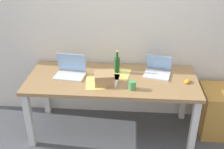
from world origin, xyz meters
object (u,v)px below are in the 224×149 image
at_px(cardboard_box, 104,78).
at_px(filing_cabinet, 217,111).
at_px(laptop_right, 157,71).
at_px(coffee_mug, 132,85).
at_px(desk, 112,85).
at_px(beer_bottle, 117,64).
at_px(computer_mouse, 187,81).
at_px(laptop_left, 70,71).

distance_m(cardboard_box, filing_cabinet, 1.46).
distance_m(laptop_right, coffee_mug, 0.46).
xyz_separation_m(desk, beer_bottle, (0.05, 0.16, 0.19)).
distance_m(desk, laptop_right, 0.56).
xyz_separation_m(laptop_right, filing_cabinet, (0.75, -0.04, -0.50)).
xyz_separation_m(laptop_right, cardboard_box, (-0.60, -0.26, 0.02)).
bearing_deg(coffee_mug, desk, 136.57).
bearing_deg(laptop_right, desk, -164.68).
bearing_deg(computer_mouse, cardboard_box, -148.36).
height_order(beer_bottle, cardboard_box, beer_bottle).
height_order(desk, laptop_right, laptop_right).
relative_size(laptop_right, cardboard_box, 1.62).
distance_m(computer_mouse, cardboard_box, 0.92).
bearing_deg(laptop_left, coffee_mug, -19.57).
height_order(laptop_left, laptop_right, laptop_left).
bearing_deg(cardboard_box, filing_cabinet, 9.06).
relative_size(laptop_left, beer_bottle, 1.32).
relative_size(desk, computer_mouse, 19.35).
bearing_deg(desk, computer_mouse, -2.27).
bearing_deg(computer_mouse, beer_bottle, -167.01).
relative_size(beer_bottle, filing_cabinet, 0.48).
bearing_deg(filing_cabinet, laptop_left, -177.95).
bearing_deg(desk, cardboard_box, -123.43).
bearing_deg(desk, beer_bottle, 73.10).
relative_size(desk, cardboard_box, 9.17).
xyz_separation_m(desk, computer_mouse, (0.84, -0.03, 0.11)).
distance_m(coffee_mug, filing_cabinet, 1.20).
bearing_deg(computer_mouse, filing_cabinet, 43.27).
bearing_deg(coffee_mug, laptop_right, 51.24).
xyz_separation_m(cardboard_box, filing_cabinet, (1.35, 0.22, -0.52)).
height_order(desk, cardboard_box, cardboard_box).
relative_size(laptop_right, beer_bottle, 1.26).
distance_m(desk, filing_cabinet, 1.33).
xyz_separation_m(laptop_right, beer_bottle, (-0.47, 0.01, 0.06)).
relative_size(desk, beer_bottle, 7.11).
relative_size(laptop_left, filing_cabinet, 0.63).
bearing_deg(coffee_mug, computer_mouse, 16.93).
xyz_separation_m(laptop_left, laptop_right, (1.00, 0.11, -0.02)).
bearing_deg(beer_bottle, desk, -106.90).
distance_m(laptop_right, beer_bottle, 0.48).
xyz_separation_m(computer_mouse, filing_cabinet, (0.43, 0.13, -0.47)).
xyz_separation_m(laptop_left, beer_bottle, (0.53, 0.12, 0.04)).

